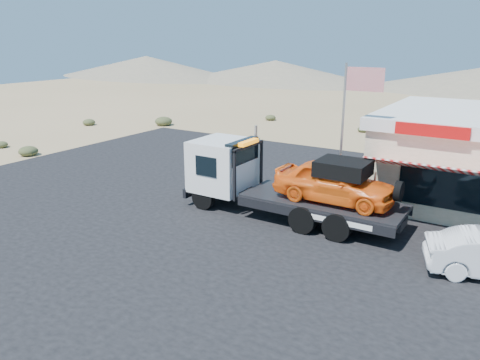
{
  "coord_description": "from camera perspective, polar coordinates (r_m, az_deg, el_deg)",
  "views": [
    {
      "loc": [
        11.02,
        -13.27,
        6.92
      ],
      "look_at": [
        1.56,
        1.82,
        1.5
      ],
      "focal_mm": 35.0,
      "sensor_mm": 36.0,
      "label": 1
    }
  ],
  "objects": [
    {
      "name": "ground",
      "position": [
        18.58,
        -7.1,
        -5.07
      ],
      "size": [
        120.0,
        120.0,
        0.0
      ],
      "primitive_type": "plane",
      "color": "#907C52",
      "rests_on": "ground"
    },
    {
      "name": "asphalt_lot",
      "position": [
        19.84,
        2.89,
        -3.47
      ],
      "size": [
        32.0,
        24.0,
        0.02
      ],
      "primitive_type": "cube",
      "color": "black",
      "rests_on": "ground"
    },
    {
      "name": "tow_truck",
      "position": [
        18.51,
        5.51,
        0.07
      ],
      "size": [
        8.76,
        2.6,
        2.93
      ],
      "color": "black",
      "rests_on": "asphalt_lot"
    },
    {
      "name": "flagpole",
      "position": [
        19.05,
        13.09,
        6.96
      ],
      "size": [
        1.55,
        0.1,
        6.0
      ],
      "color": "#99999E",
      "rests_on": "asphalt_lot"
    },
    {
      "name": "desert_scrub",
      "position": [
        34.44,
        -16.22,
        5.17
      ],
      "size": [
        21.36,
        32.93,
        0.76
      ],
      "color": "#353A1F",
      "rests_on": "ground"
    },
    {
      "name": "distant_hills",
      "position": [
        71.68,
        15.5,
        12.31
      ],
      "size": [
        126.0,
        48.0,
        4.2
      ],
      "color": "#726B59",
      "rests_on": "ground"
    }
  ]
}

